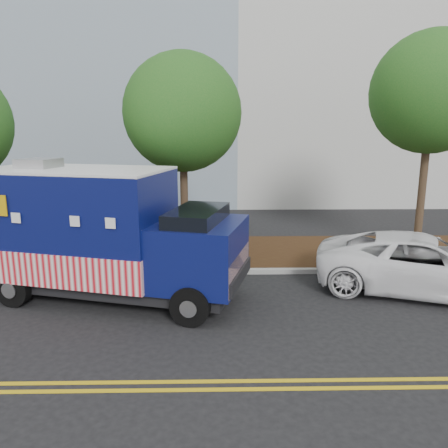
{
  "coord_description": "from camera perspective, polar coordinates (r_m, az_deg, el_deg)",
  "views": [
    {
      "loc": [
        0.83,
        -11.44,
        4.46
      ],
      "look_at": [
        1.06,
        0.6,
        1.76
      ],
      "focal_mm": 35.0,
      "sensor_mm": 36.0,
      "label": 1
    }
  ],
  "objects": [
    {
      "name": "ground",
      "position": [
        12.31,
        -4.93,
        -8.65
      ],
      "size": [
        120.0,
        120.0,
        0.0
      ],
      "primitive_type": "plane",
      "color": "black",
      "rests_on": "ground"
    },
    {
      "name": "curb",
      "position": [
        13.6,
        -4.55,
        -6.22
      ],
      "size": [
        120.0,
        0.18,
        0.15
      ],
      "primitive_type": "cube",
      "color": "#9E9E99",
      "rests_on": "ground"
    },
    {
      "name": "mulch_strip",
      "position": [
        15.6,
        -4.1,
        -3.72
      ],
      "size": [
        120.0,
        4.0,
        0.15
      ],
      "primitive_type": "cube",
      "color": "black",
      "rests_on": "ground"
    },
    {
      "name": "centerline_near",
      "position": [
        8.33,
        -7.04,
        -19.78
      ],
      "size": [
        120.0,
        0.1,
        0.01
      ],
      "primitive_type": "cube",
      "color": "gold",
      "rests_on": "ground"
    },
    {
      "name": "centerline_far",
      "position": [
        8.12,
        -7.22,
        -20.72
      ],
      "size": [
        120.0,
        0.1,
        0.01
      ],
      "primitive_type": "cube",
      "color": "gold",
      "rests_on": "ground"
    },
    {
      "name": "tree_b",
      "position": [
        14.75,
        -5.44,
        14.24
      ],
      "size": [
        3.87,
        3.87,
        6.83
      ],
      "color": "#38281C",
      "rests_on": "ground"
    },
    {
      "name": "tree_c",
      "position": [
        16.26,
        25.49,
        15.18
      ],
      "size": [
        3.94,
        3.94,
        7.5
      ],
      "color": "#38281C",
      "rests_on": "ground"
    },
    {
      "name": "sign_post",
      "position": [
        15.04,
        -24.5,
        -1.04
      ],
      "size": [
        0.06,
        0.06,
        2.4
      ],
      "primitive_type": "cube",
      "color": "#473828",
      "rests_on": "ground"
    },
    {
      "name": "food_truck",
      "position": [
        11.86,
        -15.96,
        -1.56
      ],
      "size": [
        7.3,
        4.18,
        3.64
      ],
      "rotation": [
        0.0,
        0.0,
        -0.26
      ],
      "color": "black",
      "rests_on": "ground"
    },
    {
      "name": "white_car",
      "position": [
        13.11,
        24.66,
        -4.8
      ],
      "size": [
        6.24,
        4.39,
        1.58
      ],
      "primitive_type": "imported",
      "rotation": [
        0.0,
        0.0,
        1.23
      ],
      "color": "white",
      "rests_on": "ground"
    }
  ]
}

